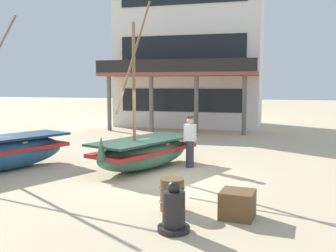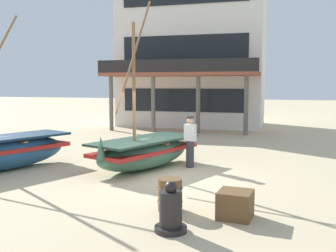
% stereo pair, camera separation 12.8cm
% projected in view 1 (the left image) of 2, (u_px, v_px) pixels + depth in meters
% --- Properties ---
extents(ground_plane, '(120.00, 120.00, 0.00)m').
position_uv_depth(ground_plane, '(159.00, 176.00, 11.56)').
color(ground_plane, '#CCB78E').
extents(fishing_boat_near_left, '(2.87, 4.32, 4.90)m').
position_uv_depth(fishing_boat_near_left, '(5.00, 151.00, 12.39)').
color(fishing_boat_near_left, '#23517A').
rests_on(fishing_boat_near_left, ground).
extents(fishing_boat_centre_large, '(2.84, 4.26, 5.34)m').
position_uv_depth(fishing_boat_centre_large, '(144.00, 152.00, 12.63)').
color(fishing_boat_centre_large, '#427056').
rests_on(fishing_boat_centre_large, ground).
extents(fisherman_by_hull, '(0.40, 0.29, 1.68)m').
position_uv_depth(fisherman_by_hull, '(190.00, 142.00, 12.76)').
color(fisherman_by_hull, '#33333D').
rests_on(fisherman_by_hull, ground).
extents(capstan_winch, '(0.61, 0.61, 0.95)m').
position_uv_depth(capstan_winch, '(174.00, 212.00, 7.21)').
color(capstan_winch, black).
rests_on(capstan_winch, ground).
extents(wooden_barrel, '(0.56, 0.56, 0.70)m').
position_uv_depth(wooden_barrel, '(172.00, 195.00, 8.42)').
color(wooden_barrel, brown).
rests_on(wooden_barrel, ground).
extents(cargo_crate, '(0.73, 0.73, 0.56)m').
position_uv_depth(cargo_crate, '(237.00, 204.00, 7.97)').
color(cargo_crate, brown).
rests_on(cargo_crate, ground).
extents(harbor_building_main, '(9.48, 7.45, 9.84)m').
position_uv_depth(harbor_building_main, '(191.00, 51.00, 25.75)').
color(harbor_building_main, white).
rests_on(harbor_building_main, ground).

